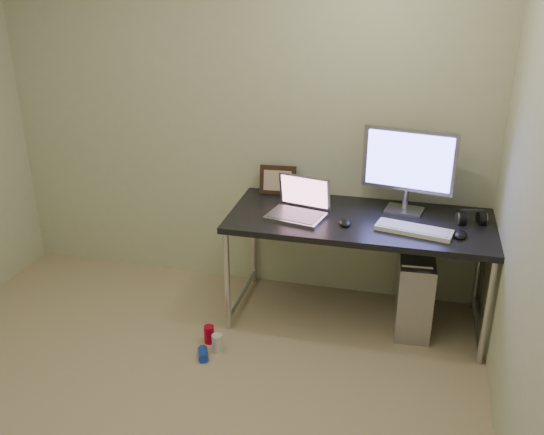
{
  "coord_description": "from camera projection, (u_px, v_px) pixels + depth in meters",
  "views": [
    {
      "loc": [
        1.2,
        -2.23,
        2.3
      ],
      "look_at": [
        0.4,
        1.03,
        0.85
      ],
      "focal_mm": 40.0,
      "sensor_mm": 36.0,
      "label": 1
    }
  ],
  "objects": [
    {
      "name": "webcam",
      "position": [
        316.0,
        184.0,
        4.21
      ],
      "size": [
        0.05,
        0.04,
        0.13
      ],
      "rotation": [
        0.0,
        0.0,
        -0.17
      ],
      "color": "silver",
      "rests_on": "desk"
    },
    {
      "name": "desk",
      "position": [
        360.0,
        229.0,
        3.93
      ],
      "size": [
        1.69,
        0.74,
        0.75
      ],
      "color": "black",
      "rests_on": "ground"
    },
    {
      "name": "floor",
      "position": [
        150.0,
        435.0,
        3.16
      ],
      "size": [
        3.5,
        3.5,
        0.0
      ],
      "primitive_type": "plane",
      "color": "tan",
      "rests_on": "ground"
    },
    {
      "name": "can_white",
      "position": [
        217.0,
        343.0,
        3.81
      ],
      "size": [
        0.09,
        0.09,
        0.12
      ],
      "primitive_type": "cylinder",
      "rotation": [
        0.0,
        0.0,
        0.39
      ],
      "color": "silver",
      "rests_on": "ground"
    },
    {
      "name": "laptop",
      "position": [
        299.0,
        207.0,
        3.93
      ],
      "size": [
        0.41,
        0.36,
        0.25
      ],
      "rotation": [
        0.0,
        0.0,
        -0.21
      ],
      "color": "#A3A2AA",
      "rests_on": "desk"
    },
    {
      "name": "can_red",
      "position": [
        209.0,
        334.0,
        3.9
      ],
      "size": [
        0.08,
        0.08,
        0.12
      ],
      "primitive_type": "cylinder",
      "rotation": [
        0.0,
        0.0,
        0.3
      ],
      "color": "#B70523",
      "rests_on": "ground"
    },
    {
      "name": "picture_frame",
      "position": [
        278.0,
        180.0,
        4.26
      ],
      "size": [
        0.26,
        0.09,
        0.21
      ],
      "primitive_type": "cube",
      "rotation": [
        -0.21,
        0.0,
        0.08
      ],
      "color": "black",
      "rests_on": "desk"
    },
    {
      "name": "headphones",
      "position": [
        471.0,
        219.0,
        3.81
      ],
      "size": [
        0.19,
        0.11,
        0.12
      ],
      "rotation": [
        0.0,
        0.0,
        0.22
      ],
      "color": "black",
      "rests_on": "desk"
    },
    {
      "name": "can_blue",
      "position": [
        203.0,
        354.0,
        3.76
      ],
      "size": [
        0.1,
        0.13,
        0.06
      ],
      "primitive_type": "cylinder",
      "rotation": [
        1.57,
        0.0,
        0.41
      ],
      "color": "blue",
      "rests_on": "ground"
    },
    {
      "name": "monitor",
      "position": [
        409.0,
        164.0,
        3.88
      ],
      "size": [
        0.59,
        0.21,
        0.56
      ],
      "rotation": [
        0.0,
        0.0,
        -0.17
      ],
      "color": "#A3A2AA",
      "rests_on": "desk"
    },
    {
      "name": "cable_b",
      "position": [
        422.0,
        256.0,
        4.22
      ],
      "size": [
        0.02,
        0.11,
        0.71
      ],
      "primitive_type": "cylinder",
      "rotation": [
        0.14,
        0.0,
        0.09
      ],
      "color": "black",
      "rests_on": "ground"
    },
    {
      "name": "wall_back",
      "position": [
        240.0,
        120.0,
        4.23
      ],
      "size": [
        3.5,
        0.02,
        2.5
      ],
      "primitive_type": "cube",
      "color": "beige",
      "rests_on": "ground"
    },
    {
      "name": "mouse_right",
      "position": [
        460.0,
        234.0,
        3.63
      ],
      "size": [
        0.1,
        0.13,
        0.04
      ],
      "primitive_type": "ellipsoid",
      "rotation": [
        0.0,
        0.0,
        -0.19
      ],
      "color": "black",
      "rests_on": "desk"
    },
    {
      "name": "keyboard",
      "position": [
        414.0,
        230.0,
        3.7
      ],
      "size": [
        0.48,
        0.24,
        0.03
      ],
      "primitive_type": "cube",
      "rotation": [
        0.0,
        0.0,
        -0.21
      ],
      "color": "white",
      "rests_on": "desk"
    },
    {
      "name": "cable_a",
      "position": [
        410.0,
        251.0,
        4.25
      ],
      "size": [
        0.01,
        0.16,
        0.69
      ],
      "primitive_type": "cylinder",
      "rotation": [
        0.21,
        0.0,
        0.0
      ],
      "color": "black",
      "rests_on": "ground"
    },
    {
      "name": "tower_computer",
      "position": [
        414.0,
        290.0,
        4.01
      ],
      "size": [
        0.25,
        0.52,
        0.56
      ],
      "rotation": [
        0.0,
        0.0,
        0.06
      ],
      "color": "#A5A5AA",
      "rests_on": "ground"
    },
    {
      "name": "mouse_left",
      "position": [
        345.0,
        222.0,
        3.8
      ],
      "size": [
        0.1,
        0.13,
        0.04
      ],
      "primitive_type": "ellipsoid",
      "rotation": [
        0.0,
        0.0,
        0.27
      ],
      "color": "black",
      "rests_on": "desk"
    }
  ]
}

